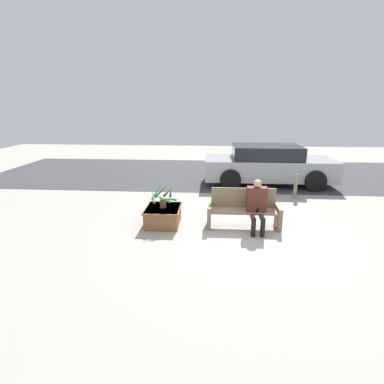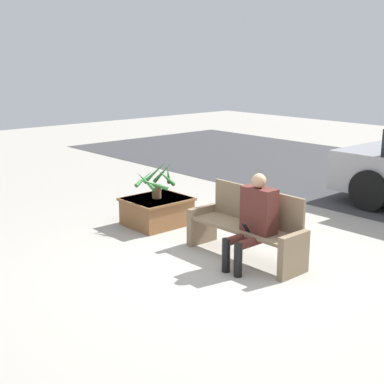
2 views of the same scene
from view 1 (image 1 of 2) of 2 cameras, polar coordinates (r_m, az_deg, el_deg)
name	(u,v)px [view 1 (image 1 of 2)]	position (r m, az deg, el deg)	size (l,w,h in m)	color
ground_plane	(249,233)	(7.02, 10.89, -7.63)	(30.00, 30.00, 0.00)	#9E998E
road_surface	(233,173)	(12.85, 7.83, 3.52)	(20.00, 6.00, 0.01)	#38383A
bench	(243,210)	(7.20, 9.77, -3.37)	(1.71, 0.51, 0.91)	#7A664C
person_seated	(257,203)	(6.98, 12.25, -2.15)	(0.45, 0.63, 1.19)	#51231E
planter_box	(163,215)	(7.31, -5.51, -4.42)	(0.84, 0.95, 0.43)	brown
potted_plant	(163,196)	(7.15, -5.57, -0.83)	(0.67, 0.66, 0.58)	brown
parked_car	(268,165)	(11.25, 14.25, 5.05)	(4.56, 1.98, 1.42)	#99999E
bollard_post	(296,186)	(9.77, 19.12, 1.15)	(0.12, 0.12, 0.78)	slate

